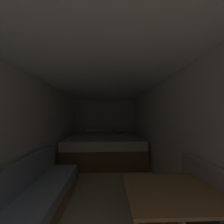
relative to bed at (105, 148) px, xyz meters
The scene contains 8 objects.
ground_plane 1.66m from the bed, 90.00° to the right, with size 7.21×7.21×0.00m, color beige.
wall_back 1.21m from the bed, 90.00° to the left, with size 2.48×0.05×2.07m, color silver.
wall_left 2.13m from the bed, 126.88° to the right, with size 0.05×5.21×2.07m, color silver.
wall_right 2.13m from the bed, 53.12° to the right, with size 0.05×5.21×2.07m, color silver.
ceiling_slab 2.37m from the bed, 90.00° to the right, with size 2.48×5.21×0.05m, color white.
bed is the anchor object (origin of this frame).
sofa_left 2.76m from the bed, 109.02° to the right, with size 0.65×2.65×0.75m.
dinette_table 3.02m from the bed, 77.07° to the right, with size 0.80×0.63×0.72m.
Camera 1 is at (0.11, -0.35, 1.36)m, focal length 20.11 mm.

